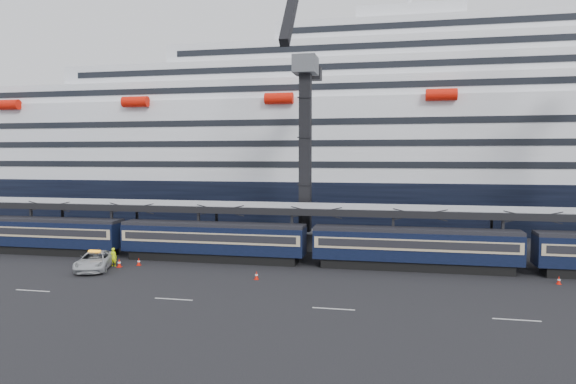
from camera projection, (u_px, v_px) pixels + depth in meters
The scene contains 11 objects.
ground at pixel (533, 304), 36.96m from camera, with size 260.00×260.00×0.00m, color black.
train at pixel (452, 248), 47.52m from camera, with size 133.05×3.00×4.05m.
canopy at pixel (497, 212), 50.27m from camera, with size 130.00×6.25×5.53m.
cruise_ship at pixel (452, 146), 81.24m from camera, with size 214.09×28.84×34.00m.
crane_dark_near at pixel (305, 145), 58.33m from camera, with size 4.50×17.75×35.08m.
pickup_truck at pixel (95, 261), 48.23m from camera, with size 2.82×6.11×1.70m, color #AAADB1.
worker at pixel (114, 257), 49.68m from camera, with size 0.67×0.44×1.83m, color #DDFF0D.
traffic_cone_a at pixel (139, 262), 50.15m from camera, with size 0.38×0.38×0.76m.
traffic_cone_b at pixel (119, 263), 49.37m from camera, with size 0.43×0.43×0.85m.
traffic_cone_c at pixel (256, 275), 44.46m from camera, with size 0.37×0.37×0.75m.
traffic_cone_e at pixel (559, 280), 42.78m from camera, with size 0.35×0.35×0.71m.
Camera 1 is at (-9.99, -39.14, 10.68)m, focal length 32.00 mm.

